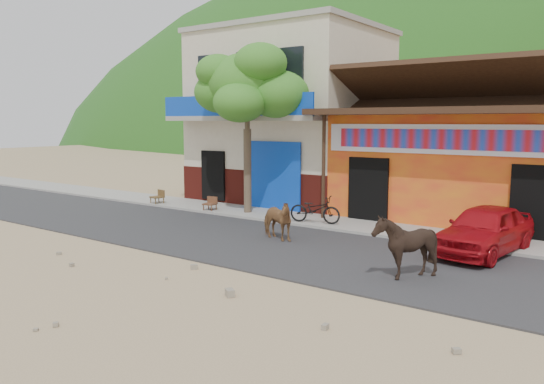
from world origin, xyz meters
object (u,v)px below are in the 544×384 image
(cafe_chair_right, at_px, (210,198))
(tree, at_px, (247,129))
(cow_dark, at_px, (405,246))
(cafe_chair_left, at_px, (157,191))
(cow_tan, at_px, (276,220))
(scooter, at_px, (315,209))
(red_car, at_px, (485,229))

(cafe_chair_right, bearing_deg, tree, 9.24)
(tree, distance_m, cow_dark, 9.07)
(tree, distance_m, cafe_chair_left, 4.97)
(cow_tan, xyz_separation_m, scooter, (-0.18, 2.44, -0.05))
(tree, height_order, cafe_chair_left, tree)
(tree, bearing_deg, cow_tan, -40.78)
(red_car, bearing_deg, cow_tan, -152.77)
(tree, relative_size, cow_tan, 4.38)
(cow_tan, bearing_deg, cow_dark, -92.47)
(tree, xyz_separation_m, scooter, (3.06, -0.36, -2.56))
(tree, xyz_separation_m, cow_tan, (3.24, -2.79, -2.50))
(cow_dark, xyz_separation_m, scooter, (-4.60, 3.88, -0.18))
(red_car, height_order, cafe_chair_left, red_car)
(scooter, bearing_deg, cow_dark, -142.60)
(cow_tan, distance_m, cow_dark, 4.65)
(red_car, xyz_separation_m, cafe_chair_right, (-9.88, 0.50, -0.09))
(tree, bearing_deg, cafe_chair_right, -160.35)
(tree, bearing_deg, scooter, -6.67)
(tree, distance_m, scooter, 4.00)
(tree, distance_m, cow_tan, 4.96)
(scooter, relative_size, cafe_chair_right, 1.84)
(cow_dark, distance_m, scooter, 6.02)
(cow_dark, relative_size, cafe_chair_right, 1.53)
(cafe_chair_left, bearing_deg, cow_tan, -5.76)
(cow_dark, height_order, red_car, cow_dark)
(cow_tan, xyz_separation_m, cafe_chair_right, (-4.64, 2.29, -0.04))
(cafe_chair_left, bearing_deg, cow_dark, -6.14)
(cafe_chair_left, bearing_deg, red_car, 9.01)
(scooter, bearing_deg, red_car, -109.24)
(tree, distance_m, red_car, 8.88)
(red_car, height_order, scooter, red_car)
(cow_dark, xyz_separation_m, red_car, (0.81, 3.24, -0.08))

